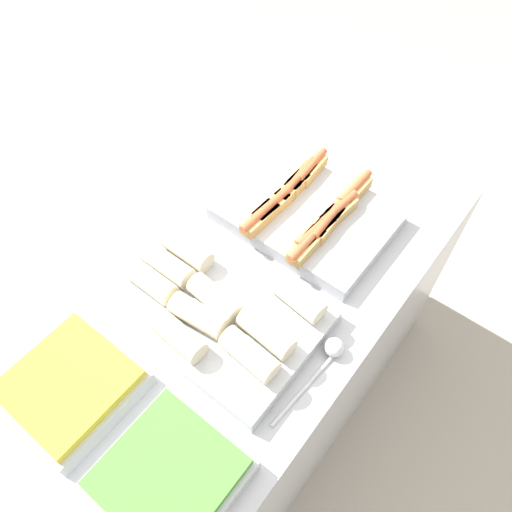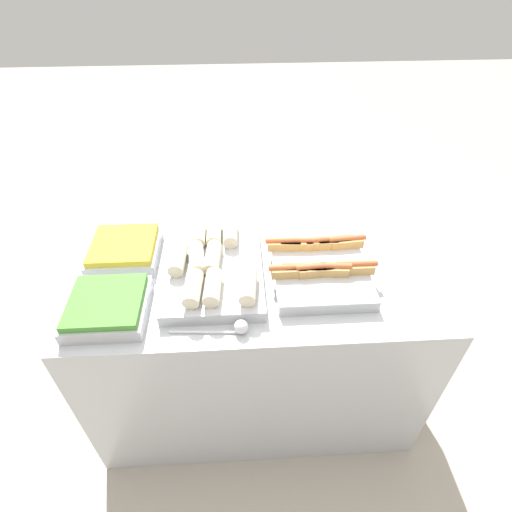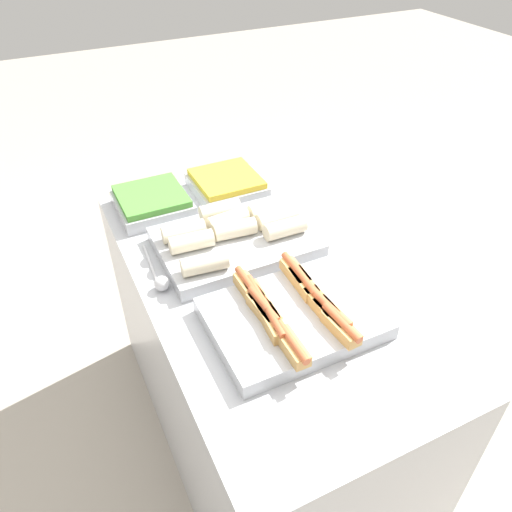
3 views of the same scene
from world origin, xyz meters
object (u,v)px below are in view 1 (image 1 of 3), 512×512
object	(u,v)px
tray_hotdogs	(307,212)
tray_side_front	(169,476)
serving_spoon_near	(329,354)
tray_wraps	(215,307)
tray_side_back	(71,387)

from	to	relation	value
tray_hotdogs	tray_side_front	xyz separation A→B (m)	(-0.76, -0.19, -0.00)
tray_hotdogs	tray_side_front	distance (m)	0.79
tray_hotdogs	serving_spoon_near	xyz separation A→B (m)	(-0.33, -0.29, -0.02)
tray_wraps	serving_spoon_near	xyz separation A→B (m)	(0.08, -0.29, -0.02)
tray_wraps	tray_side_back	distance (m)	0.38
tray_wraps	tray_side_front	world-z (taller)	tray_wraps
tray_hotdogs	serving_spoon_near	bearing A→B (deg)	-138.30
tray_hotdogs	tray_side_back	distance (m)	0.77
tray_wraps	tray_side_front	bearing A→B (deg)	-152.50
tray_side_back	tray_side_front	bearing A→B (deg)	-90.00
tray_side_back	tray_hotdogs	bearing A→B (deg)	-9.10
tray_wraps	serving_spoon_near	world-z (taller)	tray_wraps
tray_wraps	serving_spoon_near	size ratio (longest dim) A/B	1.96
tray_side_front	serving_spoon_near	bearing A→B (deg)	-13.61
tray_hotdogs	tray_wraps	bearing A→B (deg)	179.96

